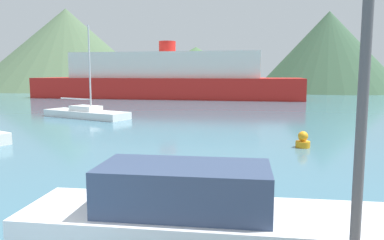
# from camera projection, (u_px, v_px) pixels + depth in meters

# --- Properties ---
(motorboat_near) EXTENTS (8.93, 2.06, 2.27)m
(motorboat_near) POSITION_uv_depth(u_px,v_px,m) (252.00, 227.00, 7.23)
(motorboat_near) COLOR silver
(motorboat_near) RESTS_ON ground_plane
(sailboat_inner) EXTENTS (7.72, 4.83, 7.07)m
(sailboat_inner) POSITION_uv_depth(u_px,v_px,m) (86.00, 113.00, 29.31)
(sailboat_inner) COLOR white
(sailboat_inner) RESTS_ON ground_plane
(ferry_distant) EXTENTS (37.17, 10.88, 7.84)m
(ferry_distant) POSITION_uv_depth(u_px,v_px,m) (168.00, 78.00, 52.60)
(ferry_distant) COLOR red
(ferry_distant) RESTS_ON ground_plane
(buoy_marker) EXTENTS (0.67, 0.67, 0.77)m
(buoy_marker) POSITION_uv_depth(u_px,v_px,m) (303.00, 141.00, 17.62)
(buoy_marker) COLOR orange
(buoy_marker) RESTS_ON ground_plane
(hill_west) EXTENTS (39.24, 39.24, 17.30)m
(hill_west) POSITION_uv_depth(u_px,v_px,m) (67.00, 49.00, 81.81)
(hill_west) COLOR #4C6647
(hill_west) RESTS_ON ground_plane
(hill_central) EXTENTS (32.55, 32.55, 8.99)m
(hill_central) POSITION_uv_depth(u_px,v_px,m) (196.00, 68.00, 81.13)
(hill_central) COLOR #476B42
(hill_central) RESTS_ON ground_plane
(hill_east) EXTENTS (27.60, 27.60, 14.97)m
(hill_east) POSITION_uv_depth(u_px,v_px,m) (328.00, 51.00, 70.78)
(hill_east) COLOR #38563D
(hill_east) RESTS_ON ground_plane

